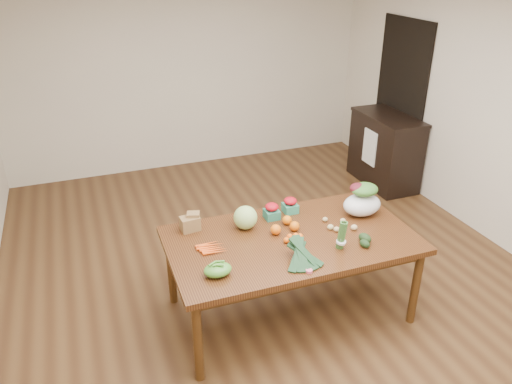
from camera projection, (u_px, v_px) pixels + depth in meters
name	position (u px, v px, depth m)	size (l,w,h in m)	color
floor	(269.00, 274.00, 4.87)	(6.00, 6.00, 0.00)	brown
room_walls	(271.00, 144.00, 4.28)	(5.02, 6.02, 2.70)	beige
dining_table	(290.00, 275.00, 4.22)	(2.00, 1.11, 0.75)	#532F13
doorway_dark	(399.00, 102.00, 6.54)	(0.02, 1.00, 2.10)	black
cabinet	(385.00, 150.00, 6.56)	(0.52, 1.02, 0.94)	black
dish_towel	(370.00, 147.00, 6.42)	(0.02, 0.28, 0.45)	white
paper_bag	(190.00, 222.00, 4.13)	(0.21, 0.17, 0.15)	olive
cabbage	(245.00, 218.00, 4.14)	(0.20, 0.20, 0.20)	#AED179
strawberry_basket_a	(272.00, 212.00, 4.32)	(0.12, 0.12, 0.11)	red
strawberry_basket_b	(290.00, 206.00, 4.42)	(0.12, 0.12, 0.11)	red
orange_a	(276.00, 230.00, 4.08)	(0.09, 0.09, 0.09)	orange
orange_b	(287.00, 220.00, 4.23)	(0.08, 0.08, 0.08)	orange
orange_c	(295.00, 226.00, 4.13)	(0.08, 0.08, 0.08)	#E3530D
mandarin_cluster	(296.00, 237.00, 3.98)	(0.18, 0.18, 0.08)	#F3570E
carrots	(212.00, 248.00, 3.89)	(0.22, 0.19, 0.03)	#EF5014
snap_pea_bag	(218.00, 270.00, 3.57)	(0.21, 0.15, 0.09)	green
kale_bunch	(304.00, 256.00, 3.67)	(0.32, 0.40, 0.16)	#15311B
asparagus_bundle	(342.00, 235.00, 3.84)	(0.08, 0.08, 0.25)	#4D873D
potato_a	(330.00, 227.00, 4.15)	(0.06, 0.05, 0.05)	tan
potato_b	(337.00, 229.00, 4.13)	(0.05, 0.05, 0.04)	tan
potato_c	(343.00, 221.00, 4.26)	(0.05, 0.04, 0.04)	tan
potato_d	(325.00, 219.00, 4.28)	(0.05, 0.04, 0.04)	tan
potato_e	(354.00, 227.00, 4.15)	(0.06, 0.05, 0.05)	tan
avocado_a	(365.00, 244.00, 3.91)	(0.06, 0.09, 0.06)	black
avocado_b	(365.00, 238.00, 3.97)	(0.08, 0.12, 0.08)	black
salad_bag	(362.00, 201.00, 4.34)	(0.34, 0.26, 0.27)	silver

